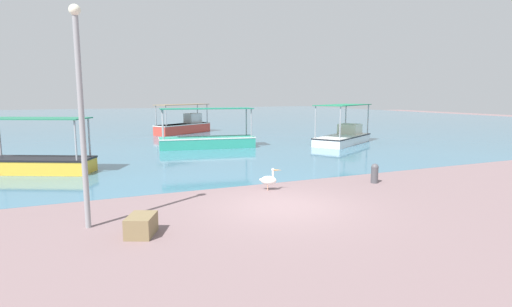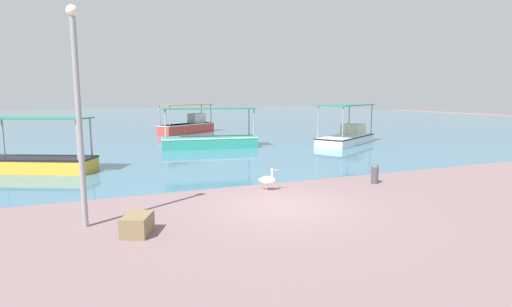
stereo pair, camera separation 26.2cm
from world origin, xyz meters
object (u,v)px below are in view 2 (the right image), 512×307
at_px(fishing_boat_far_right, 210,140).
at_px(lamp_post, 78,106).
at_px(fishing_boat_near_right, 188,126).
at_px(fishing_boat_outer, 40,161).
at_px(pelican, 268,180).
at_px(cargo_crate, 137,225).
at_px(fishing_boat_far_left, 347,136).
at_px(mooring_bollard, 375,173).

distance_m(fishing_boat_far_right, lamp_post, 15.69).
bearing_deg(fishing_boat_far_right, fishing_boat_near_right, 84.83).
bearing_deg(fishing_boat_far_right, fishing_boat_outer, -151.09).
height_order(pelican, lamp_post, lamp_post).
distance_m(fishing_boat_outer, pelican, 10.43).
bearing_deg(pelican, cargo_crate, -148.38).
distance_m(fishing_boat_near_right, fishing_boat_far_left, 14.47).
relative_size(lamp_post, mooring_bollard, 7.28).
distance_m(fishing_boat_outer, mooring_bollard, 14.19).
xyz_separation_m(fishing_boat_far_right, fishing_boat_near_right, (0.92, 10.20, 0.14)).
bearing_deg(fishing_boat_outer, fishing_boat_far_right, 28.91).
xyz_separation_m(fishing_boat_near_right, pelican, (-2.15, -22.07, -0.29)).
height_order(fishing_boat_outer, fishing_boat_far_left, fishing_boat_far_left).
relative_size(lamp_post, cargo_crate, 6.25).
xyz_separation_m(fishing_boat_near_right, fishing_boat_far_left, (8.42, -11.77, -0.10)).
bearing_deg(fishing_boat_outer, fishing_boat_far_left, 10.59).
xyz_separation_m(fishing_boat_near_right, mooring_bollard, (2.10, -22.62, -0.26)).
bearing_deg(fishing_boat_near_right, fishing_boat_far_left, -54.41).
bearing_deg(cargo_crate, fishing_boat_near_right, 74.52).
bearing_deg(cargo_crate, fishing_boat_far_left, 40.79).
relative_size(fishing_boat_far_left, lamp_post, 1.06).
relative_size(fishing_boat_near_right, cargo_crate, 6.28).
distance_m(pelican, lamp_post, 6.80).
xyz_separation_m(mooring_bollard, cargo_crate, (-9.03, -2.40, -0.16)).
relative_size(fishing_boat_near_right, fishing_boat_outer, 1.14).
bearing_deg(fishing_boat_far_right, cargo_crate, -112.07).
bearing_deg(lamp_post, mooring_bollard, 7.18).
bearing_deg(fishing_boat_far_right, mooring_bollard, -76.34).
relative_size(fishing_boat_outer, fishing_boat_far_left, 0.83).
relative_size(fishing_boat_outer, cargo_crate, 5.49).
height_order(fishing_boat_far_right, lamp_post, lamp_post).
relative_size(fishing_boat_far_right, fishing_boat_outer, 1.28).
xyz_separation_m(fishing_boat_outer, lamp_post, (1.90, -8.69, 2.60)).
relative_size(pelican, cargo_crate, 0.91).
distance_m(fishing_boat_near_right, pelican, 22.18).
bearing_deg(fishing_boat_far_left, cargo_crate, -139.21).
distance_m(fishing_boat_far_right, fishing_boat_outer, 10.38).
relative_size(fishing_boat_far_left, mooring_bollard, 7.69).
distance_m(fishing_boat_near_right, cargo_crate, 25.96).
relative_size(fishing_boat_near_right, pelican, 6.90).
height_order(fishing_boat_far_right, fishing_boat_far_left, fishing_boat_far_left).
relative_size(fishing_boat_far_right, cargo_crate, 7.03).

